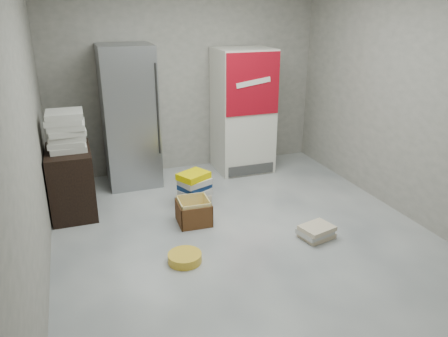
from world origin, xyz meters
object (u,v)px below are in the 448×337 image
(wood_shelf, at_px, (72,181))
(cardboard_box, at_px, (194,213))
(phonebook_stack_main, at_px, (194,189))
(steel_fridge, at_px, (130,117))
(coke_cooler, at_px, (243,111))

(wood_shelf, xyz_separation_m, cardboard_box, (1.29, -0.76, -0.28))
(phonebook_stack_main, distance_m, cardboard_box, 0.48)
(phonebook_stack_main, bearing_deg, wood_shelf, 146.22)
(phonebook_stack_main, height_order, cardboard_box, phonebook_stack_main)
(steel_fridge, height_order, wood_shelf, steel_fridge)
(coke_cooler, bearing_deg, steel_fridge, 179.82)
(wood_shelf, distance_m, cardboard_box, 1.52)
(phonebook_stack_main, bearing_deg, cardboard_box, -128.32)
(wood_shelf, xyz_separation_m, phonebook_stack_main, (1.42, -0.31, -0.18))
(steel_fridge, height_order, phonebook_stack_main, steel_fridge)
(wood_shelf, bearing_deg, coke_cooler, 16.28)
(steel_fridge, distance_m, phonebook_stack_main, 1.40)
(steel_fridge, xyz_separation_m, phonebook_stack_main, (0.59, -1.04, -0.73))
(coke_cooler, relative_size, wood_shelf, 2.25)
(coke_cooler, bearing_deg, wood_shelf, -163.72)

